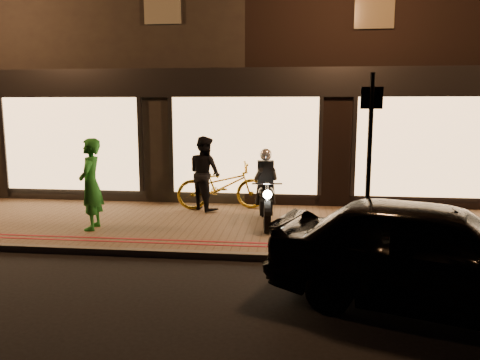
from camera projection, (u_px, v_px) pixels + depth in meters
name	position (u px, v px, depth m)	size (l,w,h in m)	color
ground	(220.00, 260.00, 7.95)	(90.00, 90.00, 0.00)	black
sidewalk	(235.00, 227.00, 9.91)	(50.00, 4.00, 0.12)	brown
kerb_stone	(220.00, 256.00, 7.99)	(50.00, 0.14, 0.12)	#59544C
red_kerb_lines	(225.00, 244.00, 8.47)	(50.00, 0.26, 0.01)	maroon
building_row	(260.00, 57.00, 16.10)	(48.00, 10.11, 8.50)	black
motorcycle	(266.00, 195.00, 9.82)	(0.62, 1.94, 1.59)	black
sign_post	(369.00, 155.00, 7.64)	(0.35, 0.08, 3.00)	black
bicycle_gold	(222.00, 186.00, 11.24)	(0.75, 2.16, 1.13)	gold
person_green	(91.00, 184.00, 9.35)	(0.67, 0.44, 1.84)	#217E2A
person_dark	(205.00, 173.00, 11.13)	(0.86, 0.67, 1.77)	black
parked_car	(434.00, 255.00, 5.96)	(1.70, 4.23, 1.44)	black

